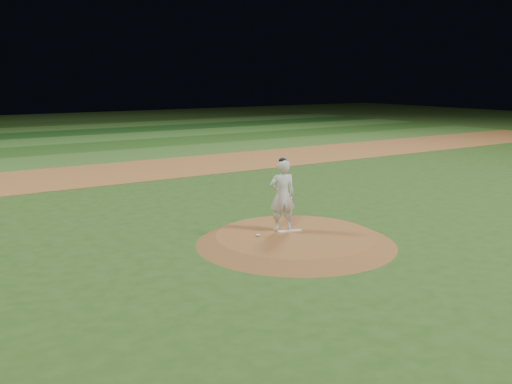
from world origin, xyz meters
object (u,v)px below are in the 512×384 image
(pitchers_mound, at_px, (296,239))
(rosin_bag, at_px, (258,235))
(pitcher_on_mound, at_px, (282,195))
(pitching_rubber, at_px, (290,231))

(pitchers_mound, distance_m, rosin_bag, 1.07)
(pitcher_on_mound, bearing_deg, pitchers_mound, -83.19)
(rosin_bag, bearing_deg, pitchers_mound, -23.17)
(pitching_rubber, relative_size, rosin_bag, 5.33)
(rosin_bag, relative_size, pitcher_on_mound, 0.06)
(pitching_rubber, height_order, pitcher_on_mound, pitcher_on_mound)
(pitchers_mound, bearing_deg, pitcher_on_mound, 96.81)
(pitching_rubber, bearing_deg, pitcher_on_mound, 132.39)
(rosin_bag, xyz_separation_m, pitcher_on_mound, (0.90, 0.14, 0.98))
(pitcher_on_mound, bearing_deg, pitching_rubber, -64.32)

